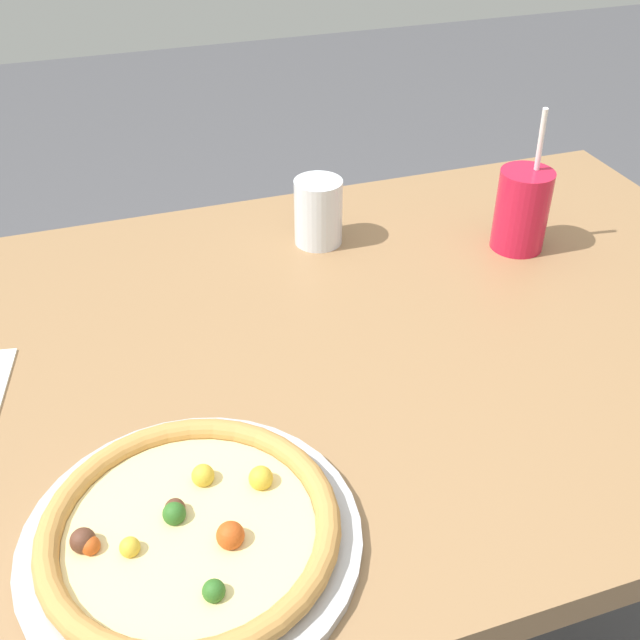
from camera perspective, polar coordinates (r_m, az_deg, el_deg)
The scene contains 4 objects.
dining_table at distance 1.05m, azimuth -0.30°, elevation -6.44°, with size 1.40×0.86×0.75m.
pizza_near at distance 0.76m, azimuth -9.68°, elevation -15.36°, with size 0.33×0.33×0.04m.
drink_cup_colored at distance 1.20m, azimuth 14.89°, elevation 8.00°, with size 0.08×0.08×0.22m.
water_cup_clear at distance 1.18m, azimuth -0.13°, elevation 8.19°, with size 0.07×0.07×0.10m.
Camera 1 is at (-0.24, -0.74, 1.35)m, focal length 42.72 mm.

